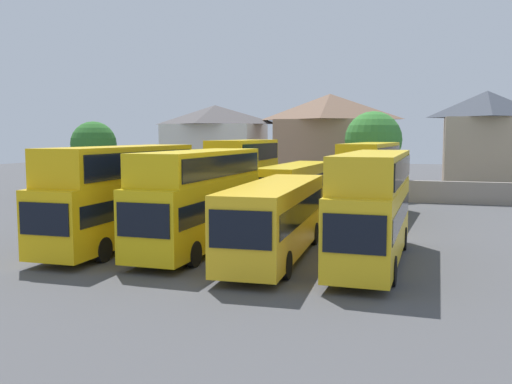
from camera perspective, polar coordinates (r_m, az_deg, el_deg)
name	(u,v)px	position (r m, az deg, el deg)	size (l,w,h in m)	color
ground	(312,207)	(43.29, 5.80, -1.49)	(140.00, 140.00, 0.00)	#4C4C4F
depot_boundary_wall	(324,189)	(48.23, 7.00, 0.32)	(56.00, 0.50, 1.80)	gray
bus_1	(123,189)	(28.61, -13.52, 0.25)	(2.74, 12.00, 4.94)	yellow
bus_2	(200,194)	(26.68, -5.79, -0.22)	(2.80, 10.77, 4.76)	yellow
bus_3	(276,215)	(24.82, 2.07, -2.41)	(3.04, 11.58, 3.37)	yellow
bus_4	(373,201)	(24.23, 11.91, -0.94)	(2.69, 10.96, 4.75)	yellow
bus_5	(244,172)	(39.12, -1.24, 2.03)	(2.84, 10.46, 5.17)	yellow
bus_6	(296,186)	(38.26, 4.14, 0.58)	(2.92, 11.61, 3.50)	yellow
bus_7	(370,176)	(37.59, 11.63, 1.62)	(3.22, 11.85, 4.99)	yellow
house_terrace_left	(215,144)	(62.18, -4.21, 4.88)	(10.42, 8.20, 8.82)	silver
house_terrace_centre	(329,140)	(58.72, 7.54, 5.28)	(10.75, 8.00, 9.78)	#9E7A60
house_terrace_right	(486,141)	(58.06, 22.46, 4.86)	(7.95, 7.29, 9.74)	tan
tree_left_of_lot	(94,144)	(52.94, -16.30, 4.71)	(4.11, 4.11, 6.77)	brown
tree_behind_wall	(373,140)	(49.99, 11.92, 5.23)	(4.98, 4.98, 7.60)	brown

